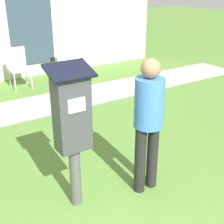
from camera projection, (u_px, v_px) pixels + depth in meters
The scene contains 5 objects.
sidewalk at pixel (3, 113), 5.79m from camera, with size 12.00×1.10×0.02m.
parking_meter at pixel (72, 121), 3.11m from camera, with size 0.44×0.31×1.59m.
person_standing at pixel (148, 117), 3.40m from camera, with size 0.32×0.32×1.58m.
outdoor_chair_middle at pixel (18, 65), 7.02m from camera, with size 0.44×0.44×0.90m.
outdoor_chair_right at pixel (67, 58), 7.64m from camera, with size 0.44×0.44×0.90m.
Camera 1 is at (-1.19, -1.61, 2.33)m, focal length 50.00 mm.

